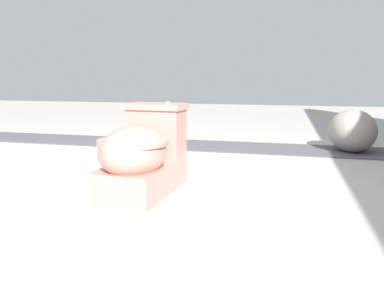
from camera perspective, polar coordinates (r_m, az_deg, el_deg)
ground_plane at (r=2.49m, az=-9.57°, el=-5.51°), size 14.00×14.00×0.00m
gravel_strip at (r=3.60m, az=6.21°, el=-0.44°), size 0.56×8.00×0.01m
toilet at (r=2.17m, az=-7.74°, el=-1.74°), size 0.66×0.43×0.52m
boulder_near at (r=3.64m, az=23.24°, el=1.86°), size 0.55×0.45×0.38m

